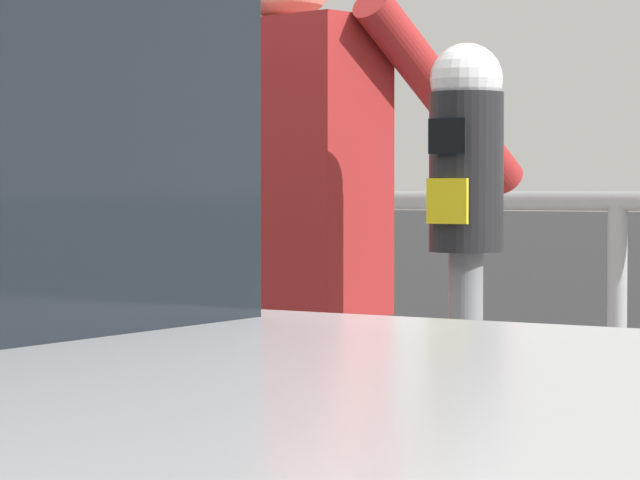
# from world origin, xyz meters

# --- Properties ---
(parking_meter) EXTENTS (0.15, 0.16, 1.45)m
(parking_meter) POSITION_xyz_m (0.29, 0.53, 1.14)
(parking_meter) COLOR slate
(parking_meter) RESTS_ON sidewalk_curb
(pedestrian_at_meter) EXTENTS (0.72, 0.60, 1.77)m
(pedestrian_at_meter) POSITION_xyz_m (-0.23, 0.67, 1.15)
(pedestrian_at_meter) COLOR slate
(pedestrian_at_meter) RESTS_ON sidewalk_curb
(background_railing) EXTENTS (24.06, 0.06, 1.15)m
(background_railing) POSITION_xyz_m (0.00, 2.17, 0.96)
(background_railing) COLOR gray
(background_railing) RESTS_ON sidewalk_curb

